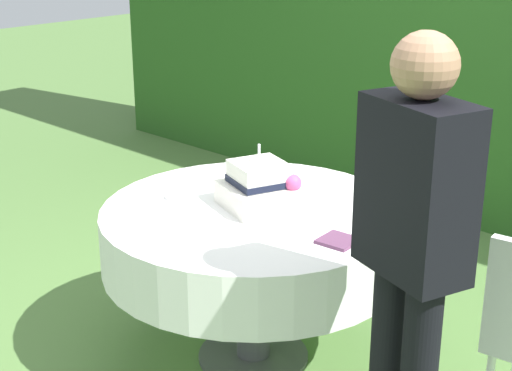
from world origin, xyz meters
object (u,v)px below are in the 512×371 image
at_px(serving_plate_near, 371,227).
at_px(serving_plate_far, 180,196).
at_px(napkin_stack, 338,241).
at_px(standing_person, 411,248).
at_px(cake_table, 253,237).
at_px(wedding_cake, 260,187).

xyz_separation_m(serving_plate_near, serving_plate_far, (-0.82, -0.28, 0.00)).
bearing_deg(serving_plate_near, napkin_stack, -93.95).
relative_size(serving_plate_far, standing_person, 0.08).
xyz_separation_m(cake_table, napkin_stack, (0.48, -0.03, 0.14)).
height_order(serving_plate_near, standing_person, standing_person).
height_order(serving_plate_near, napkin_stack, napkin_stack).
bearing_deg(cake_table, standing_person, -16.82).
distance_m(serving_plate_near, napkin_stack, 0.20).
bearing_deg(serving_plate_far, standing_person, -7.50).
xyz_separation_m(serving_plate_near, napkin_stack, (-0.01, -0.20, 0.00)).
bearing_deg(wedding_cake, serving_plate_near, 14.64).
xyz_separation_m(wedding_cake, serving_plate_far, (-0.33, -0.16, -0.08)).
xyz_separation_m(serving_plate_near, standing_person, (0.46, -0.45, 0.20)).
bearing_deg(serving_plate_far, napkin_stack, 6.16).
xyz_separation_m(serving_plate_far, standing_person, (1.28, -0.17, 0.20)).
bearing_deg(napkin_stack, serving_plate_near, 86.05).
relative_size(wedding_cake, serving_plate_near, 3.17).
xyz_separation_m(cake_table, wedding_cake, (0.00, 0.04, 0.22)).
xyz_separation_m(wedding_cake, napkin_stack, (0.47, -0.07, -0.08)).
distance_m(wedding_cake, napkin_stack, 0.48).
bearing_deg(serving_plate_far, serving_plate_near, 19.06).
height_order(wedding_cake, serving_plate_near, wedding_cake).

